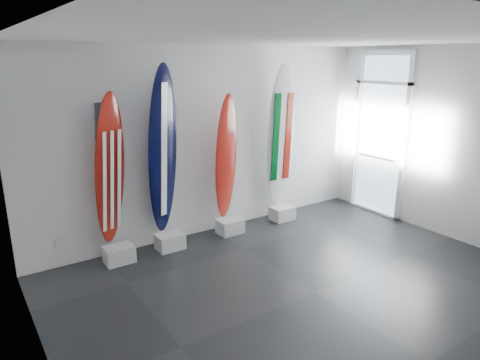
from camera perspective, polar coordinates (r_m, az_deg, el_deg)
floor at (r=5.60m, az=9.94°, el=-14.43°), size 6.00×6.00×0.00m
ceiling at (r=4.85m, az=11.70°, el=17.89°), size 6.00×6.00×0.00m
wall_back at (r=6.96m, az=-3.88°, el=5.05°), size 6.00×0.00×6.00m
wall_left at (r=3.67m, az=-25.03°, el=-6.46°), size 0.00×5.00×5.00m
wall_right at (r=7.41m, az=27.55°, el=3.94°), size 0.00×5.00×5.00m
display_block_usa at (r=6.43m, az=-15.67°, el=-9.41°), size 0.40×0.30×0.24m
surfboard_usa at (r=6.12m, az=-16.80°, el=1.16°), size 0.58×0.49×2.17m
display_block_navy at (r=6.69m, az=-9.22°, el=-8.00°), size 0.40×0.30×0.24m
surfboard_navy at (r=6.35m, az=-10.15°, el=3.72°), size 0.62×0.44×2.51m
display_block_swiss at (r=7.17m, az=-1.33°, el=-6.12°), size 0.40×0.30×0.24m
surfboard_swiss at (r=6.90m, az=-1.84°, el=2.96°), size 0.50×0.32×2.05m
display_block_italy at (r=7.78m, az=5.58°, el=-4.37°), size 0.40×0.30×0.24m
surfboard_italy at (r=7.50m, az=5.37°, el=5.64°), size 0.56×0.23×2.48m
wall_outlet at (r=6.45m, az=-22.85°, el=-7.78°), size 0.09×0.02×0.13m
glass_door at (r=8.22m, az=17.94°, el=5.46°), size 0.12×1.16×2.85m
balcony at (r=9.48m, az=22.46°, el=0.59°), size 2.80×2.20×1.20m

